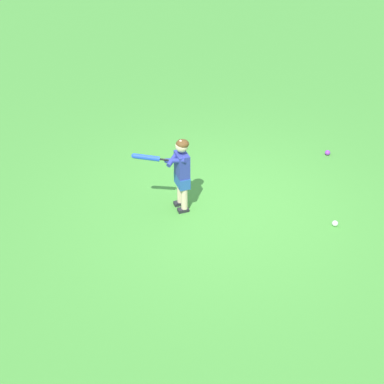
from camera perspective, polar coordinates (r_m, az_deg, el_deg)
The scene contains 4 objects.
ground_plane at distance 7.28m, azimuth 3.43°, elevation -1.51°, with size 40.00×40.00×0.00m, color #479338.
child_batter at distance 6.86m, azimuth -1.38°, elevation 2.62°, with size 0.72×0.44×1.08m.
play_ball_far_right at distance 8.74m, azimuth 14.89°, elevation 4.26°, with size 0.09×0.09×0.09m, color purple.
play_ball_midfield at distance 7.13m, azimuth 15.67°, elevation -3.40°, with size 0.08×0.08×0.08m, color white.
Camera 1 is at (3.03, 5.08, 4.24)m, focal length 47.79 mm.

